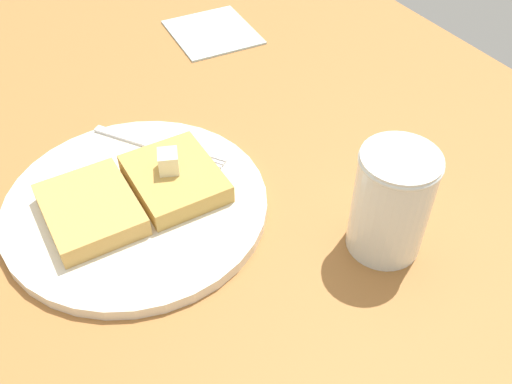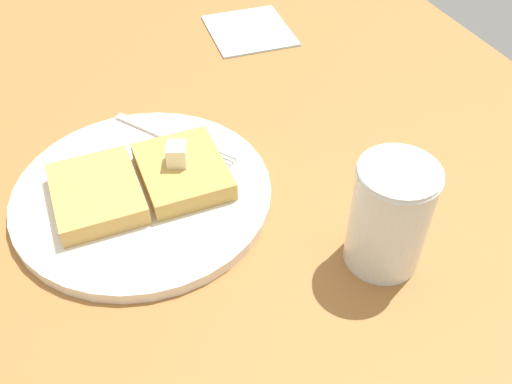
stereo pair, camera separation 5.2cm
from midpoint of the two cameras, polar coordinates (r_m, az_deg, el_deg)
name	(u,v)px [view 1 (the left image)]	position (r cm, az deg, el deg)	size (l,w,h in cm)	color
table_surface	(92,175)	(65.19, -18.27, 1.48)	(108.34, 108.34, 2.71)	#A06733
plate	(136,205)	(57.65, -14.44, -1.35)	(25.78, 25.78, 1.19)	silver
toast_slice_left	(175,178)	(57.32, -10.70, 1.23)	(8.12, 9.98, 2.00)	tan
toast_slice_middle	(90,210)	(56.23, -18.79, -1.80)	(8.12, 9.98, 2.00)	tan
butter_pat_primary	(168,162)	(56.17, -11.38, 2.89)	(2.13, 1.91, 2.13)	#F8F0C3
fork	(165,148)	(62.34, -11.45, 4.20)	(10.29, 13.97, 0.36)	silver
syrup_jar	(391,206)	(50.59, 10.50, -1.51)	(7.03, 7.03, 10.57)	#3D1605
napkin	(213,32)	(85.18, -6.17, 15.54)	(11.15, 12.39, 0.30)	silver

